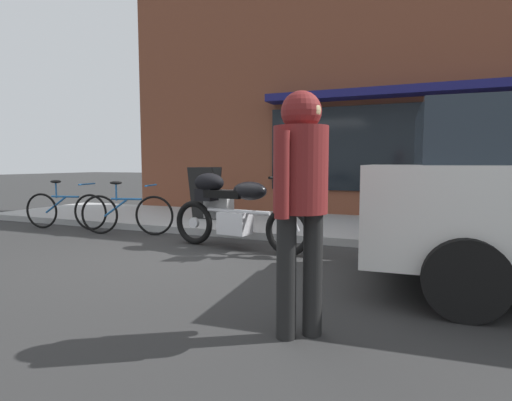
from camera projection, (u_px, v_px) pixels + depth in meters
ground_plane at (185, 255)px, 5.48m from camera, size 80.00×80.00×0.00m
touring_motorcycle at (232, 207)px, 5.88m from camera, size 2.25×0.84×1.41m
parked_bicycle at (126, 213)px, 7.04m from camera, size 1.64×0.58×0.93m
pedestrian_walking at (301, 184)px, 2.82m from camera, size 0.47×0.54×1.73m
sandwich_board_sign at (205, 193)px, 8.13m from camera, size 0.55×0.43×1.04m
second_bicycle_by_cafe at (65, 210)px, 7.62m from camera, size 1.69×0.50×0.93m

